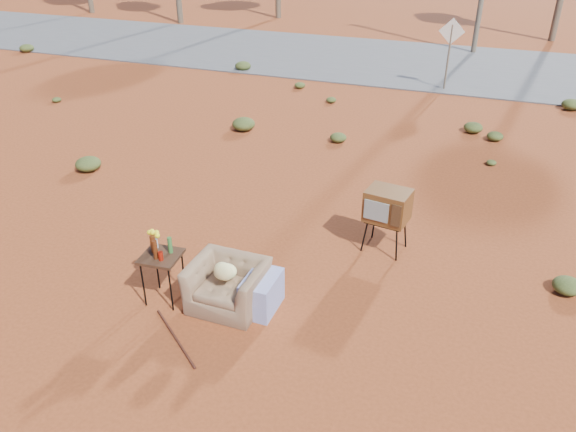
% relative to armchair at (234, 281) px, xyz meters
% --- Properties ---
extents(ground, '(140.00, 140.00, 0.00)m').
position_rel_armchair_xyz_m(ground, '(0.13, 0.24, -0.44)').
color(ground, brown).
rests_on(ground, ground).
extents(highway, '(140.00, 7.00, 0.04)m').
position_rel_armchair_xyz_m(highway, '(0.13, 15.24, -0.42)').
color(highway, '#565659').
rests_on(highway, ground).
extents(armchair, '(1.26, 0.80, 0.93)m').
position_rel_armchair_xyz_m(armchair, '(0.00, 0.00, 0.00)').
color(armchair, brown).
rests_on(armchair, ground).
extents(tv_unit, '(0.77, 0.66, 1.12)m').
position_rel_armchair_xyz_m(tv_unit, '(1.75, 2.29, 0.39)').
color(tv_unit, black).
rests_on(tv_unit, ground).
extents(side_table, '(0.59, 0.59, 1.09)m').
position_rel_armchair_xyz_m(side_table, '(-1.07, -0.19, 0.37)').
color(side_table, '#341F12').
rests_on(side_table, ground).
extents(rusty_bar, '(1.08, 0.87, 0.04)m').
position_rel_armchair_xyz_m(rusty_bar, '(-0.45, -0.95, -0.42)').
color(rusty_bar, '#471B12').
rests_on(rusty_bar, ground).
extents(road_sign, '(0.78, 0.06, 2.19)m').
position_rel_armchair_xyz_m(road_sign, '(1.63, 12.24, 1.07)').
color(road_sign, brown).
rests_on(road_sign, ground).
extents(scrub_patch, '(17.49, 8.07, 0.33)m').
position_rel_armchair_xyz_m(scrub_patch, '(-0.70, 4.65, -0.30)').
color(scrub_patch, '#4A5625').
rests_on(scrub_patch, ground).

